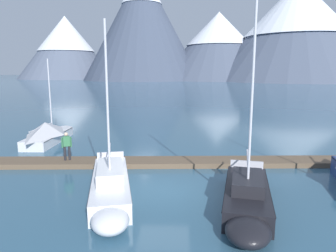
{
  "coord_description": "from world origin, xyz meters",
  "views": [
    {
      "loc": [
        0.7,
        -13.79,
        5.61
      ],
      "look_at": [
        0.0,
        6.0,
        2.0
      ],
      "focal_mm": 32.91,
      "sensor_mm": 36.0,
      "label": 1
    }
  ],
  "objects_px": {
    "sailboat_second_berth": "(110,186)",
    "person_on_dock": "(67,144)",
    "sailboat_mid_dock_port": "(247,198)",
    "sailboat_nearest_berth": "(49,132)"
  },
  "relations": [
    {
      "from": "sailboat_second_berth",
      "to": "person_on_dock",
      "type": "height_order",
      "value": "sailboat_second_berth"
    },
    {
      "from": "sailboat_mid_dock_port",
      "to": "person_on_dock",
      "type": "distance_m",
      "value": 11.06
    },
    {
      "from": "sailboat_nearest_berth",
      "to": "person_on_dock",
      "type": "bearing_deg",
      "value": -58.61
    },
    {
      "from": "sailboat_second_berth",
      "to": "person_on_dock",
      "type": "xyz_separation_m",
      "value": [
        -3.65,
        4.76,
        0.71
      ]
    },
    {
      "from": "sailboat_second_berth",
      "to": "sailboat_nearest_berth",
      "type": "bearing_deg",
      "value": 124.22
    },
    {
      "from": "sailboat_nearest_berth",
      "to": "sailboat_mid_dock_port",
      "type": "bearing_deg",
      "value": -41.73
    },
    {
      "from": "sailboat_second_berth",
      "to": "sailboat_mid_dock_port",
      "type": "bearing_deg",
      "value": -9.57
    },
    {
      "from": "sailboat_mid_dock_port",
      "to": "person_on_dock",
      "type": "xyz_separation_m",
      "value": [
        -9.42,
        5.74,
        0.73
      ]
    },
    {
      "from": "sailboat_second_berth",
      "to": "person_on_dock",
      "type": "distance_m",
      "value": 6.04
    },
    {
      "from": "sailboat_second_berth",
      "to": "person_on_dock",
      "type": "relative_size",
      "value": 4.51
    }
  ]
}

